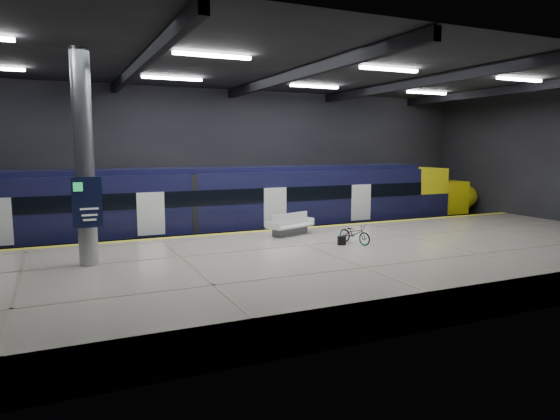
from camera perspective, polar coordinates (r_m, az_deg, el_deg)
ground at (r=20.78m, az=1.73°, el=-6.51°), size 30.00×30.00×0.00m
room_shell at (r=20.20m, az=1.79°, el=9.46°), size 30.10×16.10×8.05m
platform at (r=18.50m, az=5.18°, el=-6.50°), size 30.00×11.00×1.10m
safety_strip at (r=23.00m, az=-1.28°, el=-2.35°), size 30.00×0.40×0.01m
rails at (r=25.69m, az=-3.70°, el=-3.67°), size 30.00×1.52×0.16m
train at (r=25.29m, az=-4.35°, el=0.69°), size 29.40×2.84×3.79m
bench at (r=21.81m, az=1.16°, el=-1.99°), size 2.36×1.60×0.96m
bicycle at (r=20.06m, az=8.53°, el=-2.68°), size 0.97×1.65×0.82m
pannier_bag at (r=19.78m, az=7.06°, el=-3.48°), size 0.34×0.25×0.35m
info_column at (r=17.10m, az=-21.45°, el=5.16°), size 0.90×0.78×6.90m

